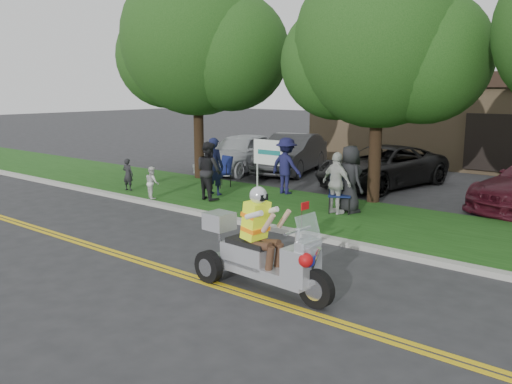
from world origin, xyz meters
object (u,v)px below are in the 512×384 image
Objects in this scene: parked_car_far_left at (241,153)px; parked_car_mid at (382,167)px; spectator_adult_mid at (209,171)px; spectator_adult_left at (214,166)px; spectator_adult_right at (337,183)px; trike_scooter at (260,254)px; parked_car_left at (291,154)px; lawn_chair_a at (224,169)px; lawn_chair_b at (340,189)px.

parked_car_far_left reaches higher than parked_car_mid.
spectator_adult_left is at bearing -48.31° from spectator_adult_mid.
trike_scooter is at bearing 121.28° from spectator_adult_right.
spectator_adult_right reaches higher than parked_car_far_left.
spectator_adult_left is 5.64m from parked_car_left.
trike_scooter is 0.58× the size of parked_car_left.
spectator_adult_right is (-1.71, 5.33, 0.30)m from trike_scooter.
parked_car_left reaches higher than parked_car_mid.
spectator_adult_mid reaches higher than parked_car_far_left.
parked_car_far_left is (-2.07, 3.26, 0.11)m from lawn_chair_a.
trike_scooter is at bearing 133.35° from spectator_adult_left.
spectator_adult_right is at bearing -108.92° from lawn_chair_b.
lawn_chair_a is 2.18m from spectator_adult_mid.
spectator_adult_right is (4.28, 0.17, -0.07)m from spectator_adult_left.
lawn_chair_b is 4.27m from spectator_adult_left.
lawn_chair_a is 0.63× the size of spectator_adult_right.
spectator_adult_left is 5.28m from parked_car_far_left.
lawn_chair_a is at bearing -102.69° from parked_car_left.
lawn_chair_b is 0.22× the size of parked_car_mid.
parked_car_far_left is at bearing -17.81° from spectator_adult_right.
spectator_adult_mid is (0.38, -0.63, -0.03)m from spectator_adult_left.
spectator_adult_left is (-5.99, 5.16, 0.37)m from trike_scooter.
lawn_chair_a is 0.93× the size of lawn_chair_b.
spectator_adult_mid is (-5.61, 4.53, 0.35)m from trike_scooter.
parked_car_mid is (-2.82, 10.20, 0.09)m from trike_scooter.
parked_car_mid is (3.90, 3.83, 0.03)m from lawn_chair_a.
parked_car_left is at bearing 22.38° from parked_car_far_left.
spectator_adult_right is at bearing -157.31° from spectator_adult_mid.
parked_car_far_left is at bearing -47.11° from spectator_adult_mid.
parked_car_far_left is (-7.04, 4.05, 0.06)m from lawn_chair_b.
spectator_adult_mid is at bearing -50.35° from lawn_chair_a.
spectator_adult_mid reaches higher than spectator_adult_right.
spectator_adult_right is at bearing 176.37° from spectator_adult_left.
spectator_adult_left is at bearing 142.43° from trike_scooter.
parked_car_far_left is at bearing -163.20° from parked_car_mid.
parked_car_mid is (2.79, 5.68, -0.26)m from spectator_adult_mid.
parked_car_left is (-1.41, 6.17, -0.19)m from spectator_adult_mid.
parked_car_mid is at bearing 75.77° from lawn_chair_b.
spectator_adult_right is (3.91, 0.80, -0.05)m from spectator_adult_mid.
spectator_adult_mid is 6.02m from parked_car_far_left.
lawn_chair_a is at bearing -64.88° from spectator_adult_left.
trike_scooter is 0.59× the size of parked_car_far_left.
spectator_adult_right is at bearing -3.03° from lawn_chair_a.
spectator_adult_left is at bearing -96.12° from parked_car_left.
spectator_adult_mid is (1.11, -1.85, 0.28)m from lawn_chair_a.
lawn_chair_b is at bearing -60.78° from parked_car_left.
trike_scooter is 1.67× the size of spectator_adult_right.
spectator_adult_left is 4.29m from spectator_adult_right.
spectator_adult_mid reaches higher than parked_car_mid.
lawn_chair_b is 7.35m from parked_car_left.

